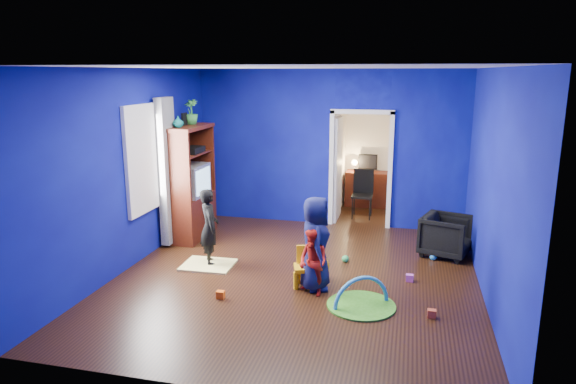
% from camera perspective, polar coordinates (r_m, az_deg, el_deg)
% --- Properties ---
extents(floor, '(5.00, 5.50, 0.01)m').
position_cam_1_polar(floor, '(7.38, 0.92, -9.46)').
color(floor, black).
rests_on(floor, ground).
extents(ceiling, '(5.00, 5.50, 0.01)m').
position_cam_1_polar(ceiling, '(6.80, 1.01, 13.69)').
color(ceiling, white).
rests_on(ceiling, wall_back).
extents(wall_back, '(5.00, 0.02, 2.90)m').
position_cam_1_polar(wall_back, '(9.61, 4.55, 4.84)').
color(wall_back, '#090A6F').
rests_on(wall_back, floor).
extents(wall_front, '(5.00, 0.02, 2.90)m').
position_cam_1_polar(wall_front, '(4.39, -6.91, -5.41)').
color(wall_front, '#090A6F').
rests_on(wall_front, floor).
extents(wall_left, '(0.02, 5.50, 2.90)m').
position_cam_1_polar(wall_left, '(7.87, -17.12, 2.42)').
color(wall_left, '#090A6F').
rests_on(wall_left, floor).
extents(wall_right, '(0.02, 5.50, 2.90)m').
position_cam_1_polar(wall_right, '(6.86, 21.79, 0.54)').
color(wall_right, '#090A6F').
rests_on(wall_right, floor).
extents(alcove, '(1.00, 1.75, 2.50)m').
position_cam_1_polar(alcove, '(10.43, 8.56, 4.29)').
color(alcove, silver).
rests_on(alcove, floor).
extents(armchair, '(0.90, 0.89, 0.66)m').
position_cam_1_polar(armchair, '(8.48, 17.16, -4.65)').
color(armchair, black).
rests_on(armchair, floor).
extents(child_black, '(0.45, 0.51, 1.16)m').
position_cam_1_polar(child_black, '(7.78, -8.73, -3.86)').
color(child_black, black).
rests_on(child_black, floor).
extents(child_navy, '(0.56, 0.71, 1.27)m').
position_cam_1_polar(child_navy, '(6.82, 3.07, -5.72)').
color(child_navy, '#10163A').
rests_on(child_navy, floor).
extents(toddler_red, '(0.54, 0.52, 0.88)m').
position_cam_1_polar(toddler_red, '(6.71, 2.80, -7.81)').
color(toddler_red, '#B7132A').
rests_on(toddler_red, floor).
extents(vase, '(0.21, 0.21, 0.18)m').
position_cam_1_polar(vase, '(8.59, -12.12, 7.64)').
color(vase, '#0C5761').
rests_on(vase, tv_armoire).
extents(potted_plant, '(0.26, 0.26, 0.43)m').
position_cam_1_polar(potted_plant, '(9.05, -10.73, 8.75)').
color(potted_plant, '#2E8035').
rests_on(potted_plant, tv_armoire).
extents(tv_armoire, '(0.58, 1.14, 1.96)m').
position_cam_1_polar(tv_armoire, '(9.02, -10.98, 1.05)').
color(tv_armoire, '#42110B').
rests_on(tv_armoire, floor).
extents(crt_tv, '(0.46, 0.70, 0.54)m').
position_cam_1_polar(crt_tv, '(8.99, -10.76, 1.29)').
color(crt_tv, silver).
rests_on(crt_tv, tv_armoire).
extents(yellow_blanket, '(0.77, 0.62, 0.03)m').
position_cam_1_polar(yellow_blanket, '(7.87, -8.86, -8.00)').
color(yellow_blanket, '#F2E07A').
rests_on(yellow_blanket, floor).
extents(hopper_ball, '(0.41, 0.41, 0.41)m').
position_cam_1_polar(hopper_ball, '(7.20, 3.00, -8.30)').
color(hopper_ball, yellow).
rests_on(hopper_ball, floor).
extents(kid_chair, '(0.35, 0.35, 0.50)m').
position_cam_1_polar(kid_chair, '(6.99, 1.87, -8.58)').
color(kid_chair, yellow).
rests_on(kid_chair, floor).
extents(play_mat, '(0.85, 0.85, 0.02)m').
position_cam_1_polar(play_mat, '(6.59, 8.13, -12.37)').
color(play_mat, green).
rests_on(play_mat, floor).
extents(toy_arch, '(0.66, 0.47, 0.77)m').
position_cam_1_polar(toy_arch, '(6.59, 8.13, -12.30)').
color(toy_arch, '#3F8CD8').
rests_on(toy_arch, floor).
extents(window_left, '(0.03, 0.95, 1.55)m').
position_cam_1_polar(window_left, '(8.14, -15.84, 3.57)').
color(window_left, white).
rests_on(window_left, wall_left).
extents(curtain, '(0.14, 0.42, 2.40)m').
position_cam_1_polar(curtain, '(8.62, -13.27, 2.21)').
color(curtain, slate).
rests_on(curtain, floor).
extents(doorway, '(1.16, 0.10, 2.10)m').
position_cam_1_polar(doorway, '(9.60, 8.05, 2.33)').
color(doorway, white).
rests_on(doorway, floor).
extents(study_desk, '(0.88, 0.44, 0.75)m').
position_cam_1_polar(study_desk, '(11.21, 8.70, 0.35)').
color(study_desk, '#3D140A').
rests_on(study_desk, floor).
extents(desk_monitor, '(0.40, 0.05, 0.32)m').
position_cam_1_polar(desk_monitor, '(11.22, 8.86, 3.35)').
color(desk_monitor, black).
rests_on(desk_monitor, study_desk).
extents(desk_lamp, '(0.14, 0.14, 0.14)m').
position_cam_1_polar(desk_lamp, '(11.19, 7.40, 3.27)').
color(desk_lamp, '#FFD88C').
rests_on(desk_lamp, study_desk).
extents(folding_chair, '(0.40, 0.40, 0.92)m').
position_cam_1_polar(folding_chair, '(10.26, 8.25, -0.34)').
color(folding_chair, black).
rests_on(folding_chair, floor).
extents(book_shelf, '(0.88, 0.24, 0.04)m').
position_cam_1_polar(book_shelf, '(11.08, 9.05, 8.80)').
color(book_shelf, white).
rests_on(book_shelf, study_desk).
extents(toy_0, '(0.10, 0.08, 0.10)m').
position_cam_1_polar(toy_0, '(6.47, 15.68, -12.89)').
color(toy_0, '#DE5025').
rests_on(toy_0, floor).
extents(toy_1, '(0.11, 0.11, 0.11)m').
position_cam_1_polar(toy_1, '(8.31, 15.83, -6.91)').
color(toy_1, '#237BC7').
rests_on(toy_1, floor).
extents(toy_2, '(0.10, 0.08, 0.10)m').
position_cam_1_polar(toy_2, '(6.78, -7.50, -11.25)').
color(toy_2, '#FF5B0D').
rests_on(toy_2, floor).
extents(toy_3, '(0.11, 0.11, 0.11)m').
position_cam_1_polar(toy_3, '(7.97, 6.40, -7.36)').
color(toy_3, green).
rests_on(toy_3, floor).
extents(toy_4, '(0.10, 0.08, 0.10)m').
position_cam_1_polar(toy_4, '(7.42, 13.36, -9.28)').
color(toy_4, '#C248A3').
rests_on(toy_4, floor).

